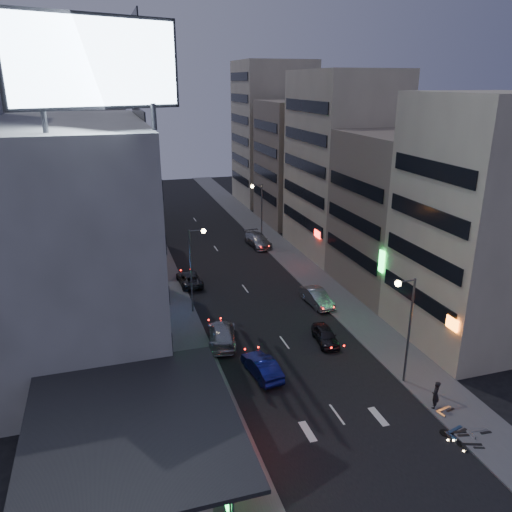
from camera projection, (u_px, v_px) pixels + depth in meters
name	position (u px, v px, depth m)	size (l,w,h in m)	color
ground	(367.00, 456.00, 29.20)	(180.00, 180.00, 0.00)	black
sidewalk_left	(164.00, 283.00, 54.00)	(4.00, 120.00, 0.12)	#4C4C4F
sidewalk_right	(301.00, 267.00, 58.45)	(4.00, 120.00, 0.12)	#4C4C4F
food_court	(118.00, 454.00, 26.49)	(11.00, 13.00, 3.88)	beige
white_building	(59.00, 238.00, 39.52)	(14.00, 24.00, 18.00)	#B8B7B3
shophouse_near	(480.00, 224.00, 39.51)	(10.00, 11.00, 20.00)	beige
shophouse_mid	(402.00, 213.00, 50.68)	(11.00, 12.00, 16.00)	gray
shophouse_far	(342.00, 165.00, 61.26)	(10.00, 14.00, 22.00)	beige
far_left_a	(83.00, 172.00, 62.14)	(11.00, 10.00, 20.00)	#B8B7B3
far_left_b	(83.00, 174.00, 74.55)	(12.00, 10.00, 15.00)	gray
far_right_a	(300.00, 163.00, 75.59)	(11.00, 12.00, 18.00)	gray
far_right_b	(273.00, 134.00, 87.35)	(12.00, 12.00, 24.00)	beige
billboard	(95.00, 63.00, 27.39)	(9.52, 3.75, 6.20)	#595B60
street_lamp_right_near	(406.00, 316.00, 34.47)	(1.60, 0.44, 8.02)	#595B60
street_lamp_left	(195.00, 259.00, 45.61)	(1.60, 0.44, 8.02)	#595B60
street_lamp_right_far	(259.00, 205.00, 65.12)	(1.60, 0.44, 8.02)	#595B60
parked_car_right_near	(325.00, 335.00, 41.62)	(1.56, 3.89, 1.32)	#232227
parked_car_right_mid	(317.00, 297.00, 48.66)	(1.63, 4.68, 1.54)	#AEB3B7
parked_car_left	(189.00, 279.00, 53.50)	(2.22, 4.81, 1.34)	#28292E
parked_car_right_far	(258.00, 240.00, 65.97)	(2.30, 5.66, 1.64)	#9FA2A7
road_car_blue	(262.00, 366.00, 36.93)	(1.58, 4.53, 1.49)	navy
road_car_silver	(222.00, 334.00, 41.52)	(2.25, 5.53, 1.60)	#A7ABB0
person	(436.00, 395.00, 33.01)	(0.71, 0.47, 1.95)	black
scooter_black_a	(483.00, 436.00, 29.83)	(1.80, 0.60, 1.10)	black
scooter_silver_a	(487.00, 419.00, 31.19)	(1.99, 0.66, 1.22)	#B9BAC1
scooter_blue	(461.00, 417.00, 31.40)	(2.01, 0.67, 1.23)	navy
scooter_black_b	(467.00, 422.00, 30.92)	(2.00, 0.67, 1.22)	black
scooter_silver_b	(450.00, 398.00, 33.34)	(1.83, 0.61, 1.12)	#A4A6AC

